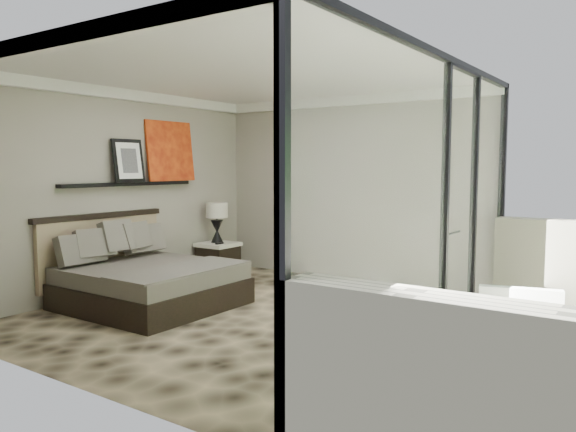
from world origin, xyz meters
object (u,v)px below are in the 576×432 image
Objects in this scene: nightstand at (218,257)px; bed at (145,280)px; lounger at (523,351)px; table_lamp at (217,217)px.

bed is at bearing -63.61° from nightstand.
bed is 1.17× the size of lounger.
bed reaches higher than nightstand.
bed is 4.46m from lounger.
nightstand is 0.88× the size of table_lamp.
bed is 2.10m from nightstand.
bed reaches higher than lounger.
table_lamp is (-0.03, 0.02, 0.65)m from nightstand.
nightstand is 0.34× the size of lounger.
lounger is at bearing -9.06° from nightstand.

